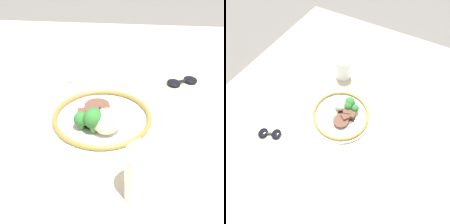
{
  "view_description": "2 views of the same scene",
  "coord_description": "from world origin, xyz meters",
  "views": [
    {
      "loc": [
        0.59,
        0.07,
        0.49
      ],
      "look_at": [
        0.03,
        0.02,
        0.09
      ],
      "focal_mm": 50.0,
      "sensor_mm": 36.0,
      "label": 1
    },
    {
      "loc": [
        -0.31,
        -0.17,
        0.68
      ],
      "look_at": [
        -0.0,
        0.0,
        0.09
      ],
      "focal_mm": 28.0,
      "sensor_mm": 36.0,
      "label": 2
    }
  ],
  "objects": [
    {
      "name": "napkin",
      "position": [
        -0.18,
        -0.05,
        0.04
      ],
      "size": [
        0.15,
        0.13,
        0.0
      ],
      "color": "white",
      "rests_on": "dining_table"
    },
    {
      "name": "dining_table",
      "position": [
        0.0,
        0.0,
        0.02
      ],
      "size": [
        1.34,
        1.09,
        0.04
      ],
      "color": "beige",
      "rests_on": "ground"
    },
    {
      "name": "spoon",
      "position": [
        0.3,
        -0.03,
        0.04
      ],
      "size": [
        0.17,
        0.02,
        0.01
      ],
      "rotation": [
        0.0,
        0.0,
        0.06
      ],
      "color": "#B7B7BC",
      "rests_on": "dining_table"
    },
    {
      "name": "knife",
      "position": [
        0.06,
        0.2,
        0.04
      ],
      "size": [
        0.23,
        0.01,
        0.0
      ],
      "rotation": [
        0.0,
        0.0,
        -0.01
      ],
      "color": "#B7B7BC",
      "rests_on": "dining_table"
    },
    {
      "name": "plate",
      "position": [
        0.02,
        -0.01,
        0.06
      ],
      "size": [
        0.24,
        0.24,
        0.07
      ],
      "color": "white",
      "rests_on": "dining_table"
    },
    {
      "name": "ground_plane",
      "position": [
        0.0,
        0.0,
        0.0
      ],
      "size": [
        8.0,
        8.0,
        0.0
      ],
      "primitive_type": "plane",
      "color": "#5B5651"
    },
    {
      "name": "juice_glass",
      "position": [
        0.21,
        0.09,
        0.09
      ],
      "size": [
        0.07,
        0.07,
        0.1
      ],
      "color": "#F4AD19",
      "rests_on": "dining_table"
    },
    {
      "name": "sunglasses",
      "position": [
        -0.2,
        0.2,
        0.05
      ],
      "size": [
        0.08,
        0.1,
        0.01
      ],
      "rotation": [
        0.0,
        0.0,
        0.42
      ],
      "color": "black",
      "rests_on": "dining_table"
    },
    {
      "name": "fork",
      "position": [
        -0.17,
        -0.03,
        0.05
      ],
      "size": [
        0.02,
        0.17,
        0.0
      ],
      "rotation": [
        0.0,
        0.0,
        1.57
      ],
      "color": "#B7B7BC",
      "rests_on": "napkin"
    }
  ]
}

